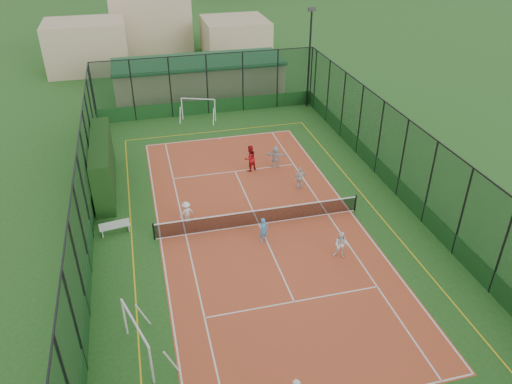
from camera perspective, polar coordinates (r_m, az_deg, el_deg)
ground at (r=28.04m, az=0.34°, el=-3.71°), size 300.00×300.00×0.00m
court_slab at (r=28.04m, az=0.34°, el=-3.70°), size 11.17×23.97×0.01m
tennis_net at (r=27.75m, az=0.35°, el=-2.81°), size 11.67×0.12×1.06m
perimeter_fence at (r=26.70m, az=0.36°, el=0.71°), size 18.12×34.12×5.00m
floodlight_ne at (r=43.16m, az=6.10°, el=14.87°), size 0.60×0.26×8.25m
clubhouse at (r=46.96m, az=-6.56°, el=12.91°), size 15.20×7.20×3.15m
hedge_left at (r=32.20m, az=-17.09°, el=3.05°), size 1.11×7.38×3.23m
white_bench at (r=28.17m, az=-15.83°, el=-3.76°), size 1.66×0.68×0.91m
futsal_goal_near at (r=20.84m, az=-13.42°, el=-16.10°), size 3.12×1.76×1.94m
futsal_goal_far at (r=41.25m, az=-6.59°, el=9.34°), size 2.92×1.76×1.82m
child_near_mid at (r=26.34m, az=0.88°, el=-4.36°), size 0.61×0.52×1.42m
child_near_right at (r=25.59m, az=9.72°, el=-5.99°), size 0.92×0.86×1.50m
child_far_left at (r=28.12m, az=-7.95°, el=-2.31°), size 0.98×0.79×1.32m
child_far_right at (r=31.14m, az=5.04°, el=1.59°), size 0.88×0.40×1.47m
child_far_back at (r=33.64m, az=2.25°, el=4.08°), size 1.47×0.88×1.51m
coach at (r=33.06m, az=-0.70°, el=3.89°), size 1.09×1.00×1.81m
tennis_balls at (r=29.35m, az=1.43°, el=-1.87°), size 6.58×0.62×0.07m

